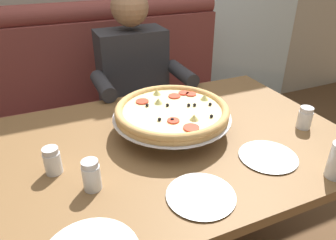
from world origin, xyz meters
The scene contains 10 objects.
booth_bench centered at (0.00, 0.95, 0.40)m, with size 1.69×0.78×1.13m.
dining_table centered at (0.00, 0.00, 0.68)m, with size 1.39×0.97×0.76m.
diner_main centered at (0.07, 0.69, 0.71)m, with size 0.54×0.64×1.27m.
pizza centered at (0.01, 0.07, 0.85)m, with size 0.48×0.48×0.13m.
shaker_pepper_flakes centered at (0.54, -0.13, 0.80)m, with size 0.06×0.06×0.10m.
shaker_oregano centered at (-0.36, -0.16, 0.80)m, with size 0.06×0.06×0.11m.
shaker_parmesan centered at (-0.47, -0.02, 0.80)m, with size 0.06×0.06×0.10m.
plate_near_left centered at (0.26, -0.25, 0.77)m, with size 0.21×0.21×0.02m.
plate_near_right centered at (-0.07, -0.33, 0.77)m, with size 0.22×0.22×0.02m.
patio_chair centered at (1.36, 2.07, 0.52)m, with size 0.42×0.43×0.86m.
Camera 1 is at (-0.45, -0.97, 1.44)m, focal length 33.61 mm.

